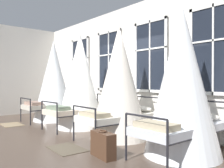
{
  "coord_description": "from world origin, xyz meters",
  "views": [
    {
      "loc": [
        4.94,
        -3.44,
        1.32
      ],
      "look_at": [
        0.6,
        0.2,
        1.26
      ],
      "focal_mm": 37.94,
      "sensor_mm": 36.0,
      "label": 1
    }
  ],
  "objects": [
    {
      "name": "cot_fourth",
      "position": [
        2.51,
        0.24,
        1.3
      ],
      "size": [
        1.37,
        1.98,
        2.69
      ],
      "rotation": [
        0.0,
        0.0,
        1.56
      ],
      "color": "black",
      "rests_on": "ground"
    },
    {
      "name": "cot_third",
      "position": [
        0.81,
        0.24,
        1.27
      ],
      "size": [
        1.37,
        1.99,
        2.64
      ],
      "rotation": [
        0.0,
        0.0,
        1.55
      ],
      "color": "black",
      "rests_on": "ground"
    },
    {
      "name": "cot_second",
      "position": [
        -0.87,
        0.23,
        1.31
      ],
      "size": [
        1.37,
        1.99,
        2.73
      ],
      "rotation": [
        0.0,
        0.0,
        1.6
      ],
      "color": "black",
      "rests_on": "ground"
    },
    {
      "name": "back_wall_with_windows",
      "position": [
        0.0,
        1.41,
        1.76
      ],
      "size": [
        9.61,
        0.1,
        3.52
      ],
      "primitive_type": "cube",
      "color": "silver",
      "rests_on": "ground"
    },
    {
      "name": "window_bank",
      "position": [
        -0.0,
        1.29,
        1.22
      ],
      "size": [
        6.2,
        0.1,
        2.86
      ],
      "color": "black",
      "rests_on": "ground"
    },
    {
      "name": "ground",
      "position": [
        0.0,
        0.0,
        0.0
      ],
      "size": [
        20.11,
        20.11,
        0.0
      ],
      "primitive_type": "plane",
      "color": "#4C3D33"
    },
    {
      "name": "cot_first",
      "position": [
        -2.53,
        0.22,
        1.31
      ],
      "size": [
        1.37,
        1.97,
        2.72
      ],
      "rotation": [
        0.0,
        0.0,
        1.57
      ],
      "color": "black",
      "rests_on": "ground"
    },
    {
      "name": "rug_third",
      "position": [
        0.85,
        -1.15,
        0.01
      ],
      "size": [
        0.83,
        0.6,
        0.01
      ],
      "primitive_type": "cube",
      "rotation": [
        0.0,
        0.0,
        -0.05
      ],
      "color": "brown",
      "rests_on": "ground"
    },
    {
      "name": "rug_first",
      "position": [
        -2.55,
        -1.15,
        0.01
      ],
      "size": [
        0.82,
        0.59,
        0.01
      ],
      "primitive_type": "cube",
      "rotation": [
        0.0,
        0.0,
        -0.03
      ],
      "color": "#8E7A5B",
      "rests_on": "ground"
    },
    {
      "name": "suitcase_dark",
      "position": [
        1.7,
        -0.92,
        0.22
      ],
      "size": [
        0.58,
        0.28,
        0.47
      ],
      "rotation": [
        0.0,
        0.0,
        -0.13
      ],
      "color": "#472D1E",
      "rests_on": "ground"
    }
  ]
}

